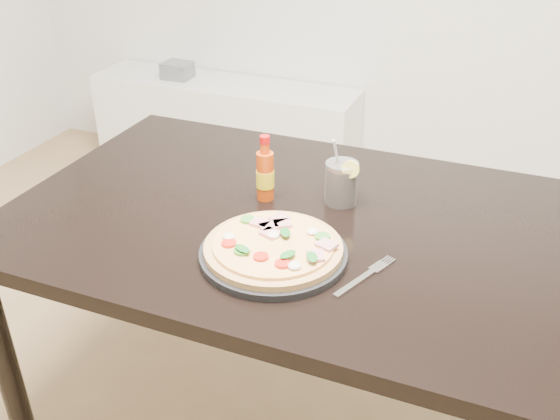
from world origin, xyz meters
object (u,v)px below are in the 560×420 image
at_px(dining_table, 298,245).
at_px(media_console, 225,128).
at_px(hot_sauce_bottle, 265,175).
at_px(fork, 367,275).
at_px(cola_cup, 341,184).
at_px(plate, 273,254).
at_px(pizza, 274,246).

height_order(dining_table, media_console, dining_table).
bearing_deg(hot_sauce_bottle, fork, -35.34).
height_order(cola_cup, media_console, cola_cup).
xyz_separation_m(dining_table, cola_cup, (0.07, 0.11, 0.13)).
bearing_deg(cola_cup, media_console, 126.56).
xyz_separation_m(plate, fork, (0.21, 0.01, -0.01)).
height_order(dining_table, plate, plate).
relative_size(plate, cola_cup, 1.85).
bearing_deg(cola_cup, dining_table, -123.98).
height_order(plate, cola_cup, cola_cup).
height_order(dining_table, hot_sauce_bottle, hot_sauce_bottle).
xyz_separation_m(pizza, media_console, (-0.99, 1.71, -0.53)).
bearing_deg(cola_cup, pizza, -101.79).
height_order(cola_cup, fork, cola_cup).
bearing_deg(hot_sauce_bottle, plate, -63.09).
bearing_deg(fork, hot_sauce_bottle, 167.11).
xyz_separation_m(cola_cup, fork, (0.15, -0.29, -0.05)).
bearing_deg(media_console, dining_table, -57.26).
distance_m(pizza, media_console, 2.05).
height_order(plate, pizza, pizza).
height_order(dining_table, pizza, pizza).
distance_m(cola_cup, media_console, 1.85).
bearing_deg(plate, dining_table, 93.35).
distance_m(pizza, fork, 0.21).
bearing_deg(pizza, dining_table, 93.44).
relative_size(pizza, media_console, 0.21).
bearing_deg(cola_cup, fork, -63.05).
distance_m(fork, media_console, 2.15).
relative_size(dining_table, fork, 7.76).
bearing_deg(hot_sauce_bottle, pizza, -62.97).
xyz_separation_m(dining_table, media_console, (-0.98, 1.53, -0.42)).
bearing_deg(dining_table, pizza, -86.56).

